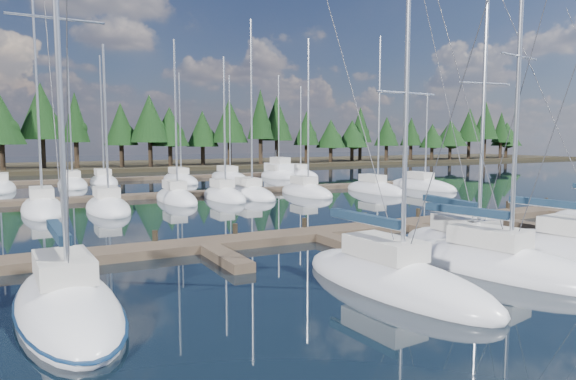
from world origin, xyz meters
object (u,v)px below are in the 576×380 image
front_sailboat_1 (67,305)px  motor_yacht_right (279,173)px  front_sailboat_4 (470,250)px  main_dock (320,236)px  front_sailboat_3 (498,265)px  front_sailboat_2 (392,280)px

front_sailboat_1 → motor_yacht_right: (29.76, 45.20, 0.19)m
front_sailboat_4 → motor_yacht_right: (13.47, 45.35, 0.21)m
main_dock → front_sailboat_4: (3.88, -6.27, 0.07)m
front_sailboat_3 → front_sailboat_2: bearing=177.2°
main_dock → front_sailboat_4: front_sailboat_4 is taller
front_sailboat_2 → motor_yacht_right: front_sailboat_2 is taller
front_sailboat_3 → motor_yacht_right: bearing=73.0°
main_dock → front_sailboat_3: 9.10m
front_sailboat_3 → front_sailboat_4: 2.66m
motor_yacht_right → main_dock: bearing=-113.9°
front_sailboat_2 → front_sailboat_4: (6.12, 2.17, 0.00)m
motor_yacht_right → front_sailboat_3: bearing=-107.0°
front_sailboat_1 → motor_yacht_right: front_sailboat_1 is taller
front_sailboat_2 → motor_yacht_right: 51.40m
main_dock → motor_yacht_right: bearing=66.1°
front_sailboat_3 → motor_yacht_right: 49.94m
front_sailboat_2 → motor_yacht_right: bearing=67.6°
main_dock → motor_yacht_right: (17.35, 39.09, 0.28)m
front_sailboat_1 → motor_yacht_right: bearing=56.6°
front_sailboat_3 → front_sailboat_4: size_ratio=1.09×
main_dock → front_sailboat_1: front_sailboat_1 is taller
front_sailboat_4 → front_sailboat_2: bearing=-160.5°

